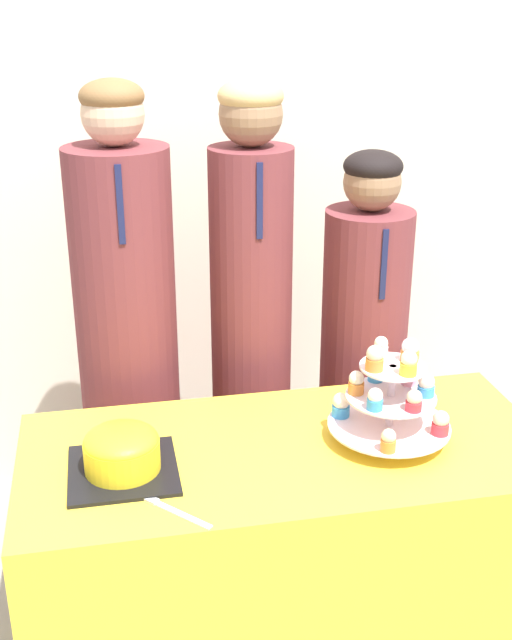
% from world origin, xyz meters
% --- Properties ---
extents(wall_back, '(9.00, 0.06, 2.70)m').
position_xyz_m(wall_back, '(0.00, 1.50, 1.35)').
color(wall_back, beige).
rests_on(wall_back, ground_plane).
extents(table, '(1.36, 0.62, 0.75)m').
position_xyz_m(table, '(0.00, 0.31, 0.37)').
color(table, yellow).
rests_on(table, ground_plane).
extents(round_cake, '(0.26, 0.26, 0.12)m').
position_xyz_m(round_cake, '(-0.42, 0.27, 0.81)').
color(round_cake, black).
rests_on(round_cake, table).
extents(cake_knife, '(0.17, 0.18, 0.01)m').
position_xyz_m(cake_knife, '(-0.34, 0.12, 0.75)').
color(cake_knife, silver).
rests_on(cake_knife, table).
extents(cupcake_stand, '(0.32, 0.32, 0.28)m').
position_xyz_m(cupcake_stand, '(0.27, 0.30, 0.88)').
color(cupcake_stand, silver).
rests_on(cupcake_stand, table).
extents(student_0, '(0.31, 0.31, 1.62)m').
position_xyz_m(student_0, '(-0.37, 0.88, 0.76)').
color(student_0, brown).
rests_on(student_0, ground_plane).
extents(student_1, '(0.26, 0.26, 1.61)m').
position_xyz_m(student_1, '(0.02, 0.88, 0.79)').
color(student_1, brown).
rests_on(student_1, ground_plane).
extents(student_2, '(0.28, 0.29, 1.39)m').
position_xyz_m(student_2, '(0.40, 0.88, 0.66)').
color(student_2, brown).
rests_on(student_2, ground_plane).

